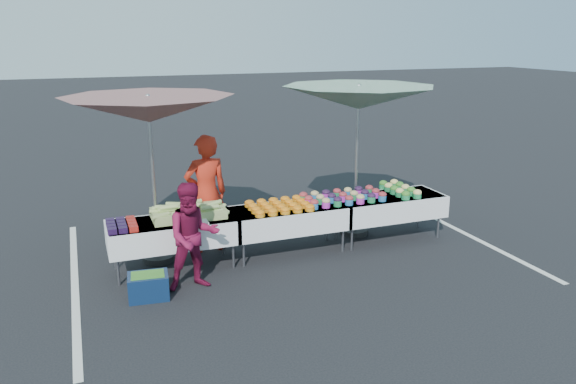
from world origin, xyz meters
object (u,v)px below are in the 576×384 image
object	(u,v)px
table_right	(388,205)
umbrella_right	(359,99)
table_center	(288,218)
customer	(193,237)
table_left	(173,231)
vendor	(206,194)
storage_bin	(148,286)
umbrella_left	(149,111)

from	to	relation	value
table_right	umbrella_right	size ratio (longest dim) A/B	0.61
table_center	customer	bearing A→B (deg)	-155.52
table_left	table_center	bearing A→B (deg)	0.00
table_right	vendor	size ratio (longest dim) A/B	0.99
table_left	storage_bin	world-z (taller)	table_left
vendor	customer	xyz separation A→B (m)	(-0.49, -1.30, -0.20)
table_left	vendor	distance (m)	0.92
table_center	umbrella_left	distance (m)	2.65
umbrella_left	umbrella_right	world-z (taller)	umbrella_right
umbrella_left	vendor	bearing A→B (deg)	10.40
umbrella_left	umbrella_right	distance (m)	3.37
table_right	customer	distance (m)	3.53
vendor	umbrella_right	xyz separation A→B (m)	(2.55, -0.15, 1.40)
customer	umbrella_left	world-z (taller)	umbrella_left
vendor	customer	size ratio (longest dim) A/B	1.27
storage_bin	vendor	bearing A→B (deg)	57.13
table_right	umbrella_left	size ratio (longest dim) A/B	0.66
table_left	umbrella_left	xyz separation A→B (m)	(-0.18, 0.40, 1.72)
table_right	vendor	xyz separation A→B (m)	(-2.96, 0.55, 0.36)
customer	umbrella_left	size ratio (longest dim) A/B	0.53
vendor	table_right	bearing A→B (deg)	164.62
customer	umbrella_right	world-z (taller)	umbrella_right
table_right	storage_bin	distance (m)	4.19
table_left	table_right	bearing A→B (deg)	0.00
umbrella_left	storage_bin	size ratio (longest dim) A/B	5.10
vendor	umbrella_left	world-z (taller)	umbrella_left
umbrella_left	umbrella_right	size ratio (longest dim) A/B	0.93
umbrella_right	vendor	bearing A→B (deg)	176.63
table_left	table_center	size ratio (longest dim) A/B	1.00
table_left	customer	world-z (taller)	customer
table_center	table_right	distance (m)	1.80
table_center	umbrella_left	xyz separation A→B (m)	(-1.98, 0.40, 1.72)
table_center	umbrella_right	distance (m)	2.27
vendor	umbrella_left	bearing A→B (deg)	5.54
vendor	storage_bin	distance (m)	1.95
customer	storage_bin	xyz separation A→B (m)	(-0.64, -0.09, -0.57)
vendor	umbrella_right	distance (m)	2.91
table_left	umbrella_left	world-z (taller)	umbrella_left
table_left	table_right	world-z (taller)	same
table_right	storage_bin	world-z (taller)	table_right
umbrella_right	storage_bin	world-z (taller)	umbrella_right
vendor	storage_bin	size ratio (longest dim) A/B	3.40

